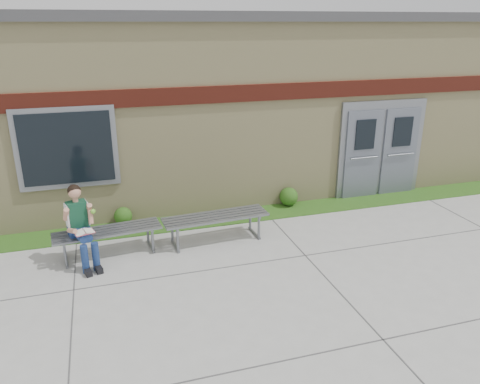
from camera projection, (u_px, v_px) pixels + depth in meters
name	position (u px, v px, depth m)	size (l,w,h in m)	color
ground	(263.00, 277.00, 7.77)	(80.00, 80.00, 0.00)	#9E9E99
grass_strip	(223.00, 218.00, 10.11)	(16.00, 0.80, 0.02)	#204813
school_building	(189.00, 97.00, 12.43)	(16.20, 6.22, 4.20)	beige
bench_left	(108.00, 236.00, 8.41)	(1.94, 0.72, 0.49)	slate
bench_right	(216.00, 221.00, 8.95)	(2.05, 0.70, 0.52)	slate
girl	(81.00, 224.00, 7.98)	(0.59, 0.88, 1.42)	navy
shrub_mid	(123.00, 216.00, 9.70)	(0.37, 0.37, 0.37)	#204813
shrub_east	(289.00, 197.00, 10.70)	(0.42, 0.42, 0.42)	#204813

